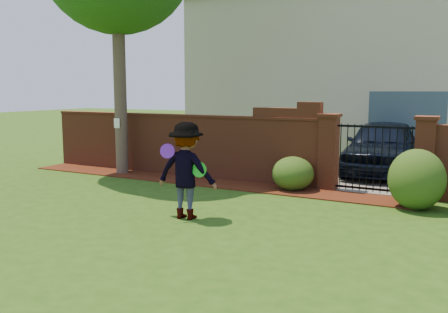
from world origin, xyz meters
The scene contains 15 objects.
ground centered at (0.00, 0.00, -0.01)m, with size 80.00×80.00×0.01m, color #264812.
mulch_bed centered at (-0.95, 3.34, 0.01)m, with size 11.10×1.08×0.03m, color #3A160A.
brick_wall centered at (-2.01, 4.00, 0.93)m, with size 8.70×0.31×2.16m.
pillar_left centered at (2.40, 4.00, 0.96)m, with size 0.50×0.50×1.88m.
pillar_right centered at (4.60, 4.00, 0.96)m, with size 0.50×0.50×1.88m.
iron_gate centered at (3.50, 4.00, 0.85)m, with size 1.78×0.03×1.60m.
driveway centered at (3.50, 8.00, 0.01)m, with size 3.20×8.00×0.01m, color slate.
house centered at (1.00, 12.00, 3.16)m, with size 12.40×6.40×6.30m.
car centered at (3.12, 6.89, 0.79)m, with size 1.87×4.65×1.58m, color black.
paper_notice centered at (-3.60, 3.21, 1.50)m, with size 0.20×0.01×0.28m, color white.
shrub_left centered at (1.67, 3.49, 0.42)m, with size 1.03×1.03×0.84m, color #1E4414.
shrub_middle centered at (4.57, 2.91, 0.63)m, with size 1.15×1.15×1.26m, color #1E4414.
man centered at (0.76, 0.07, 0.93)m, with size 1.20×0.69×1.86m, color gray.
frisbee_purple centered at (0.50, -0.15, 1.32)m, with size 0.28×0.28×0.03m, color #681DBA.
frisbee_green centered at (1.07, 0.05, 0.98)m, with size 0.29×0.29×0.03m, color green.
Camera 1 is at (5.69, -7.57, 2.48)m, focal length 38.74 mm.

